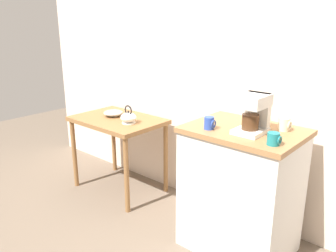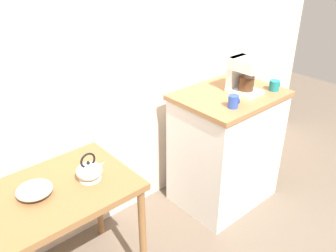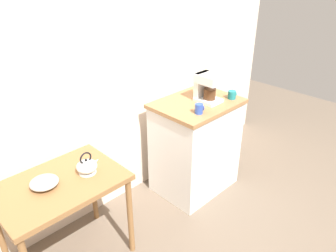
{
  "view_description": "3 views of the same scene",
  "coord_description": "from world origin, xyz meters",
  "px_view_note": "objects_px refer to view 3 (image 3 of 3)",
  "views": [
    {
      "loc": [
        1.82,
        -2.07,
        1.66
      ],
      "look_at": [
        0.06,
        -0.06,
        0.83
      ],
      "focal_mm": 37.03,
      "sensor_mm": 36.0,
      "label": 1
    },
    {
      "loc": [
        -1.19,
        -1.52,
        1.94
      ],
      "look_at": [
        0.07,
        -0.08,
        0.92
      ],
      "focal_mm": 37.93,
      "sensor_mm": 36.0,
      "label": 2
    },
    {
      "loc": [
        -1.38,
        -1.77,
        2.11
      ],
      "look_at": [
        0.29,
        -0.09,
        0.88
      ],
      "focal_mm": 34.67,
      "sensor_mm": 36.0,
      "label": 3
    }
  ],
  "objects_px": {
    "coffee_maker": "(207,86)",
    "bowl_stoneware": "(44,182)",
    "teakettle": "(87,166)",
    "mug_small_cream": "(202,88)",
    "mug_blue": "(199,109)",
    "mug_dark_teal": "(232,95)"
  },
  "relations": [
    {
      "from": "bowl_stoneware",
      "to": "mug_small_cream",
      "type": "relative_size",
      "value": 2.18
    },
    {
      "from": "mug_small_cream",
      "to": "mug_blue",
      "type": "relative_size",
      "value": 1.02
    },
    {
      "from": "bowl_stoneware",
      "to": "teakettle",
      "type": "height_order",
      "value": "teakettle"
    },
    {
      "from": "teakettle",
      "to": "bowl_stoneware",
      "type": "bearing_deg",
      "value": 167.45
    },
    {
      "from": "mug_dark_teal",
      "to": "mug_blue",
      "type": "relative_size",
      "value": 0.95
    },
    {
      "from": "coffee_maker",
      "to": "mug_dark_teal",
      "type": "distance_m",
      "value": 0.27
    },
    {
      "from": "mug_small_cream",
      "to": "mug_blue",
      "type": "height_order",
      "value": "mug_small_cream"
    },
    {
      "from": "bowl_stoneware",
      "to": "mug_small_cream",
      "type": "bearing_deg",
      "value": 2.14
    },
    {
      "from": "teakettle",
      "to": "mug_small_cream",
      "type": "relative_size",
      "value": 2.05
    },
    {
      "from": "coffee_maker",
      "to": "mug_dark_teal",
      "type": "height_order",
      "value": "coffee_maker"
    },
    {
      "from": "bowl_stoneware",
      "to": "teakettle",
      "type": "xyz_separation_m",
      "value": [
        0.29,
        -0.06,
        0.02
      ]
    },
    {
      "from": "teakettle",
      "to": "mug_dark_teal",
      "type": "distance_m",
      "value": 1.49
    },
    {
      "from": "coffee_maker",
      "to": "bowl_stoneware",
      "type": "bearing_deg",
      "value": 175.76
    },
    {
      "from": "bowl_stoneware",
      "to": "coffee_maker",
      "type": "height_order",
      "value": "coffee_maker"
    },
    {
      "from": "coffee_maker",
      "to": "mug_small_cream",
      "type": "height_order",
      "value": "coffee_maker"
    },
    {
      "from": "teakettle",
      "to": "coffee_maker",
      "type": "bearing_deg",
      "value": -2.27
    },
    {
      "from": "teakettle",
      "to": "mug_blue",
      "type": "distance_m",
      "value": 1.03
    },
    {
      "from": "mug_small_cream",
      "to": "coffee_maker",
      "type": "bearing_deg",
      "value": -128.88
    },
    {
      "from": "coffee_maker",
      "to": "mug_blue",
      "type": "relative_size",
      "value": 3.04
    },
    {
      "from": "mug_small_cream",
      "to": "mug_dark_teal",
      "type": "relative_size",
      "value": 1.08
    },
    {
      "from": "coffee_maker",
      "to": "teakettle",
      "type": "bearing_deg",
      "value": 177.73
    },
    {
      "from": "teakettle",
      "to": "mug_small_cream",
      "type": "bearing_deg",
      "value": 5.24
    }
  ]
}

